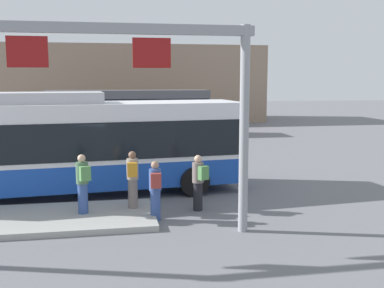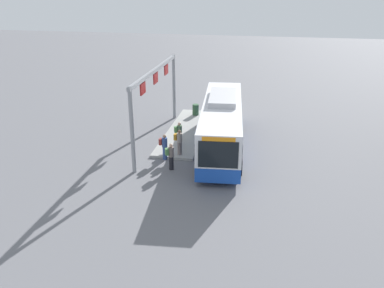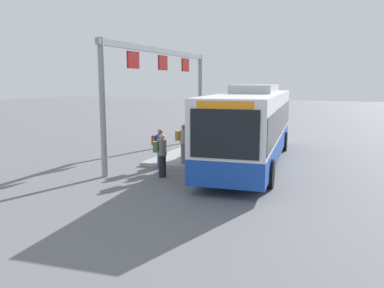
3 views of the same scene
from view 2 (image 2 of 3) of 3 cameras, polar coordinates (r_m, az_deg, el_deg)
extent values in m
plane|color=slate|center=(26.85, 4.22, -0.51)|extent=(120.00, 120.00, 0.00)
cube|color=#9E9E99|center=(29.49, -0.71, 1.88)|extent=(10.00, 2.80, 0.16)
cube|color=#1947AD|center=(26.56, 4.27, 1.03)|extent=(11.83, 3.54, 0.85)
cube|color=silver|center=(26.09, 4.35, 3.84)|extent=(11.83, 3.54, 1.90)
cube|color=black|center=(26.15, 4.34, 3.43)|extent=(11.60, 3.56, 1.20)
cube|color=black|center=(20.67, 3.81, -1.58)|extent=(0.23, 2.12, 1.50)
cube|color=#B7B7BC|center=(26.59, 4.49, 6.75)|extent=(4.22, 2.11, 0.36)
cube|color=orange|center=(20.41, 3.88, 0.68)|extent=(0.28, 1.75, 0.28)
cylinder|color=black|center=(22.98, 6.90, -3.39)|extent=(1.02, 0.39, 1.00)
cylinder|color=black|center=(23.04, 0.92, -3.14)|extent=(1.02, 0.39, 1.00)
cylinder|color=black|center=(30.05, 6.78, 2.97)|extent=(1.02, 0.39, 1.00)
cylinder|color=black|center=(30.10, 2.20, 3.14)|extent=(1.02, 0.39, 1.00)
cylinder|color=black|center=(23.58, -3.02, -2.74)|extent=(0.38, 0.38, 0.85)
cylinder|color=slate|center=(23.28, -3.05, -1.13)|extent=(0.46, 0.46, 0.60)
sphere|color=tan|center=(23.12, -3.07, -0.20)|extent=(0.22, 0.22, 0.22)
cube|color=#4C8447|center=(23.22, -3.68, -1.13)|extent=(0.33, 0.29, 0.40)
cylinder|color=slate|center=(25.19, -1.81, -0.61)|extent=(0.30, 0.30, 0.85)
cylinder|color=gray|center=(24.92, -1.83, 0.93)|extent=(0.36, 0.36, 0.60)
sphere|color=brown|center=(24.77, -1.84, 1.81)|extent=(0.22, 0.22, 0.22)
cube|color=#BF7F1E|center=(24.98, -2.40, 1.05)|extent=(0.29, 0.20, 0.40)
cylinder|color=#334C8C|center=(26.53, -1.81, 0.62)|extent=(0.36, 0.36, 0.85)
cylinder|color=#476B4C|center=(26.27, -1.83, 2.08)|extent=(0.44, 0.44, 0.60)
sphere|color=tan|center=(26.13, -1.84, 2.93)|extent=(0.22, 0.22, 0.22)
cube|color=#4C8447|center=(26.22, -2.40, 2.11)|extent=(0.33, 0.27, 0.40)
cylinder|color=#334C8C|center=(24.94, -3.95, -1.31)|extent=(0.29, 0.29, 0.85)
cylinder|color=#334C8C|center=(24.65, -3.99, 0.24)|extent=(0.35, 0.35, 0.60)
sphere|color=#9E755B|center=(24.50, -4.02, 1.12)|extent=(0.22, 0.22, 0.22)
cube|color=maroon|center=(24.71, -4.57, 0.35)|extent=(0.28, 0.19, 0.40)
cylinder|color=gray|center=(31.96, -2.63, 8.23)|extent=(0.24, 0.24, 5.20)
cylinder|color=gray|center=(22.63, -8.68, 1.88)|extent=(0.24, 0.24, 5.20)
cube|color=gray|center=(26.61, -5.34, 10.66)|extent=(10.60, 0.20, 0.24)
cube|color=maroon|center=(29.37, -3.77, 10.73)|extent=(0.90, 0.08, 0.70)
cube|color=maroon|center=(26.73, -5.30, 9.51)|extent=(0.90, 0.08, 0.70)
cube|color=maroon|center=(24.13, -7.15, 8.01)|extent=(0.90, 0.08, 0.70)
cylinder|color=#2D5133|center=(32.79, 0.53, 5.01)|extent=(0.52, 0.52, 0.90)
camera|label=1|loc=(30.44, -27.01, 7.63)|focal=43.49mm
camera|label=3|loc=(10.34, 15.64, -19.99)|focal=36.41mm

